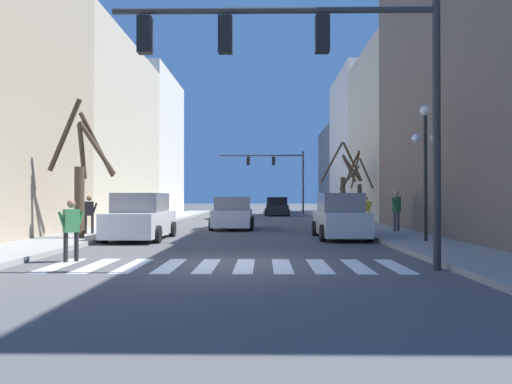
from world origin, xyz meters
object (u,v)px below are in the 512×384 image
object	(u,v)px
street_tree_right_mid	(81,175)
car_parked_right_mid	(233,214)
traffic_signal_near	(314,63)
pedestrian_on_left_sidewalk	(89,211)
car_at_intersection	(141,218)
pedestrian_crossing_street	(71,225)
pedestrian_on_right_sidewalk	(396,207)
street_tree_left_mid	(345,183)
car_parked_left_far	(229,209)
pedestrian_waiting_at_curb	(366,208)
traffic_signal_far	(277,168)
car_parked_right_far	(340,218)
street_lamp_right_corner	(425,145)
car_driving_away_lane	(277,207)
street_tree_left_near	(358,191)

from	to	relation	value
street_tree_right_mid	car_parked_right_mid	bearing A→B (deg)	54.89
car_parked_right_mid	street_tree_right_mid	bearing A→B (deg)	-35.11
traffic_signal_near	pedestrian_on_left_sidewalk	xyz separation A→B (m)	(-8.39, 9.19, -3.64)
car_at_intersection	pedestrian_crossing_street	bearing A→B (deg)	178.89
pedestrian_on_right_sidewalk	street_tree_left_mid	size ratio (longest dim) A/B	0.36
car_parked_left_far	pedestrian_on_left_sidewalk	world-z (taller)	pedestrian_on_left_sidewalk
pedestrian_on_left_sidewalk	street_tree_right_mid	xyz separation A→B (m)	(0.39, -1.95, 1.43)
car_at_intersection	pedestrian_waiting_at_curb	distance (m)	12.86
car_parked_left_far	car_at_intersection	bearing A→B (deg)	-6.29
traffic_signal_near	car_parked_right_mid	world-z (taller)	traffic_signal_near
pedestrian_crossing_street	street_tree_left_mid	world-z (taller)	street_tree_left_mid
traffic_signal_far	car_parked_right_far	xyz separation A→B (m)	(1.71, -29.45, -3.77)
traffic_signal_far	street_tree_left_mid	bearing A→B (deg)	-78.35
car_at_intersection	car_parked_right_mid	distance (m)	7.33
pedestrian_crossing_street	street_tree_right_mid	world-z (taller)	street_tree_right_mid
street_tree_left_mid	car_at_intersection	bearing A→B (deg)	-129.53
car_at_intersection	pedestrian_on_right_sidewalk	bearing A→B (deg)	-74.85
car_parked_right_mid	pedestrian_on_left_sidewalk	size ratio (longest dim) A/B	2.87
traffic_signal_near	car_parked_left_far	size ratio (longest dim) A/B	1.65
pedestrian_on_right_sidewalk	street_lamp_right_corner	bearing A→B (deg)	-140.32
pedestrian_crossing_street	street_tree_left_mid	distance (m)	21.29
car_driving_away_lane	pedestrian_crossing_street	distance (m)	33.16
car_at_intersection	street_tree_left_mid	bearing A→B (deg)	-39.53
traffic_signal_near	car_parked_left_far	xyz separation A→B (m)	(-3.85, 27.14, -3.98)
car_driving_away_lane	street_tree_left_mid	size ratio (longest dim) A/B	0.96
pedestrian_crossing_street	pedestrian_waiting_at_curb	bearing A→B (deg)	13.28
traffic_signal_near	car_driving_away_lane	distance (m)	34.16
street_lamp_right_corner	street_tree_left_near	world-z (taller)	street_lamp_right_corner
car_driving_away_lane	street_tree_left_mid	distance (m)	14.52
car_driving_away_lane	street_tree_left_mid	world-z (taller)	street_tree_left_mid
car_parked_left_far	street_tree_right_mid	bearing A→B (deg)	-11.76
street_tree_left_near	car_parked_right_mid	bearing A→B (deg)	-151.46
car_parked_right_mid	pedestrian_on_left_sidewalk	distance (m)	7.86
street_tree_left_near	street_tree_left_mid	bearing A→B (deg)	111.43
street_tree_right_mid	pedestrian_crossing_street	bearing A→B (deg)	-72.02
traffic_signal_near	street_tree_left_near	bearing A→B (deg)	76.40
street_lamp_right_corner	street_tree_left_mid	world-z (taller)	street_tree_left_mid
pedestrian_on_left_sidewalk	car_parked_right_mid	bearing A→B (deg)	27.58
street_lamp_right_corner	street_tree_left_mid	size ratio (longest dim) A/B	0.93
car_parked_left_far	street_tree_left_mid	bearing A→B (deg)	47.76
traffic_signal_near	street_lamp_right_corner	xyz separation A→B (m)	(4.42, 5.88, -1.28)
pedestrian_crossing_street	car_driving_away_lane	bearing A→B (deg)	38.81
car_parked_right_far	street_tree_left_near	distance (m)	10.32
street_lamp_right_corner	car_parked_right_mid	world-z (taller)	street_lamp_right_corner
car_parked_right_mid	pedestrian_waiting_at_curb	world-z (taller)	pedestrian_waiting_at_curb
car_driving_away_lane	street_tree_left_mid	xyz separation A→B (m)	(3.90, -13.88, 1.78)
traffic_signal_near	street_tree_right_mid	world-z (taller)	traffic_signal_near
traffic_signal_far	car_driving_away_lane	size ratio (longest dim) A/B	1.75
car_at_intersection	traffic_signal_near	bearing A→B (deg)	-143.55
street_lamp_right_corner	car_parked_right_mid	xyz separation A→B (m)	(-7.19, 8.78, -2.66)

